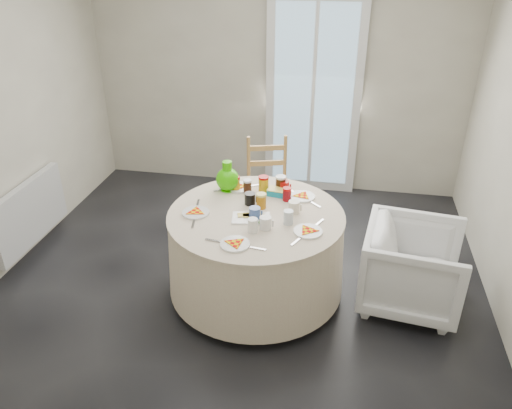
% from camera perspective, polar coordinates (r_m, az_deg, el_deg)
% --- Properties ---
extents(floor, '(4.00, 4.00, 0.00)m').
position_cam_1_polar(floor, '(4.19, -2.05, -9.21)').
color(floor, black).
rests_on(floor, ground).
extents(wall_back, '(4.00, 0.02, 2.60)m').
position_cam_1_polar(wall_back, '(5.44, 2.41, 14.99)').
color(wall_back, '#BCB5A3').
rests_on(wall_back, floor).
extents(glass_door, '(1.00, 0.08, 2.10)m').
position_cam_1_polar(glass_door, '(5.41, 6.56, 12.03)').
color(glass_door, silver).
rests_on(glass_door, floor).
extents(radiator, '(0.07, 1.00, 0.55)m').
position_cam_1_polar(radiator, '(4.88, -24.43, -0.86)').
color(radiator, silver).
rests_on(radiator, floor).
extents(table, '(1.36, 1.36, 0.69)m').
position_cam_1_polar(table, '(3.91, 0.00, -5.48)').
color(table, beige).
rests_on(table, floor).
extents(wooden_chair, '(0.50, 0.49, 0.92)m').
position_cam_1_polar(wooden_chair, '(4.72, 1.43, 2.13)').
color(wooden_chair, tan).
rests_on(wooden_chair, floor).
extents(armchair, '(0.75, 0.79, 0.74)m').
position_cam_1_polar(armchair, '(3.97, 17.57, -6.23)').
color(armchair, white).
rests_on(armchair, floor).
extents(place_settings, '(1.38, 1.38, 0.02)m').
position_cam_1_polar(place_settings, '(3.71, 0.00, -0.41)').
color(place_settings, white).
rests_on(place_settings, table).
extents(jar_cluster, '(0.53, 0.31, 0.15)m').
position_cam_1_polar(jar_cluster, '(3.96, 0.40, 2.37)').
color(jar_cluster, '#9C5020').
rests_on(jar_cluster, table).
extents(butter_tub, '(0.16, 0.12, 0.06)m').
position_cam_1_polar(butter_tub, '(3.98, 2.40, 1.91)').
color(butter_tub, '#1190B3').
rests_on(butter_tub, table).
extents(green_pitcher, '(0.19, 0.19, 0.24)m').
position_cam_1_polar(green_pitcher, '(4.03, -3.29, 3.59)').
color(green_pitcher, '#33C101').
rests_on(green_pitcher, table).
extents(cheese_platter, '(0.30, 0.22, 0.04)m').
position_cam_1_polar(cheese_platter, '(3.64, -0.58, -0.96)').
color(cheese_platter, silver).
rests_on(cheese_platter, table).
extents(mugs_glasses, '(0.69, 0.69, 0.11)m').
position_cam_1_polar(mugs_glasses, '(3.69, 1.67, 0.14)').
color(mugs_glasses, gray).
rests_on(mugs_glasses, table).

